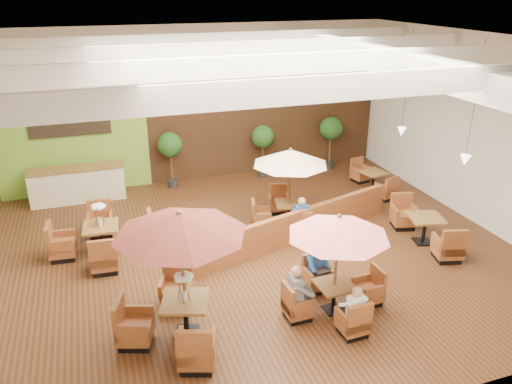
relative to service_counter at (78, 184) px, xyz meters
name	(u,v)px	position (x,y,z in m)	size (l,w,h in m)	color
room	(246,109)	(4.65, -3.88, 3.05)	(14.04, 14.00, 5.52)	#381E0F
service_counter	(78,184)	(0.00, 0.00, 0.00)	(3.00, 0.75, 1.18)	beige
booth_divider	(298,226)	(5.83, -4.98, -0.12)	(6.76, 0.18, 0.94)	brown
table_0	(178,249)	(1.97, -7.96, 1.42)	(2.76, 2.92, 2.82)	brown
table_1	(337,246)	(5.29, -8.23, 1.05)	(2.32, 2.32, 2.37)	brown
table_2	(288,170)	(5.93, -3.88, 1.17)	(2.34, 2.47, 2.42)	brown
table_3	(102,238)	(0.58, -3.88, -0.14)	(2.75, 2.75, 1.58)	brown
table_4	(424,230)	(9.12, -6.19, -0.20)	(1.09, 2.80, 1.00)	brown
table_5	(373,181)	(9.80, -2.33, -0.25)	(0.92, 2.39, 0.86)	brown
topiary_0	(170,147)	(3.17, 0.20, 0.92)	(0.87, 0.87, 2.01)	black
topiary_1	(263,139)	(6.59, 0.20, 0.88)	(0.85, 0.85, 1.96)	black
topiary_2	(331,130)	(9.36, 0.20, 0.96)	(0.89, 0.89, 2.07)	black
diner_0	(354,305)	(5.29, -9.09, 0.14)	(0.36, 0.30, 0.71)	white
diner_1	(318,263)	(5.29, -7.36, 0.15)	(0.36, 0.30, 0.72)	#24519D
diner_2	(298,287)	(4.42, -8.23, 0.19)	(0.35, 0.43, 0.85)	slate
diner_3	(301,213)	(5.99, -4.77, 0.17)	(0.41, 0.35, 0.79)	#24519D
diner_4	(301,213)	(5.99, -4.77, 0.16)	(0.39, 0.33, 0.76)	white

